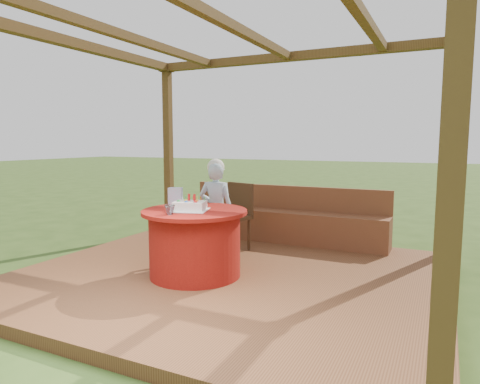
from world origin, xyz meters
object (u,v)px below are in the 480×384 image
Objects in this scene: birthday_cake at (190,206)px; drinking_glass at (170,210)px; gift_bag at (175,197)px; bench at (283,223)px; chair at (234,212)px; elderly_woman at (216,208)px; table at (195,242)px.

birthday_cake reaches higher than drinking_glass.
bench is at bearing 51.56° from gift_bag.
elderly_woman reaches higher than chair.
elderly_woman is 2.68× the size of birthday_cake.
gift_bag is at bearing 159.66° from table.
table is 5.31× the size of gift_bag.
bench is at bearing 81.32° from table.
gift_bag is at bearing -99.90° from chair.
bench is at bearing 80.84° from birthday_cake.
birthday_cake is at bearing -115.34° from table.
table is 0.54m from drinking_glass.
bench is 2.65× the size of table.
table is at bearing -40.08° from gift_bag.
drinking_glass reaches higher than table.
chair is 8.48× the size of drinking_glass.
gift_bag reaches higher than table.
gift_bag is (-0.18, -0.62, 0.20)m from elderly_woman.
chair is 1.59m from drinking_glass.
elderly_woman is at bearing 93.96° from drinking_glass.
bench is at bearing 80.91° from drinking_glass.
birthday_cake is at bearing 81.35° from drinking_glass.
chair is (-0.13, 1.22, 0.13)m from table.
birthday_cake reaches higher than table.
chair is 0.72× the size of elderly_woman.
elderly_woman is at bearing 98.68° from birthday_cake.
chair is 0.49m from elderly_woman.
table is at bearing 64.66° from birthday_cake.
table is 0.91× the size of elderly_woman.
elderly_woman reaches higher than gift_bag.
drinking_glass is (0.08, -1.09, 0.14)m from elderly_woman.
drinking_glass is at bearing -101.35° from table.
birthday_cake is (0.11, -1.27, 0.27)m from chair.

